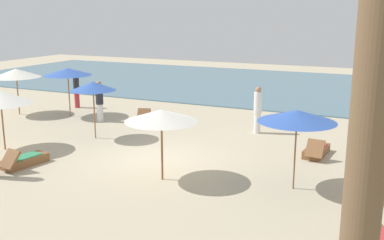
{
  "coord_description": "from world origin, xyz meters",
  "views": [
    {
      "loc": [
        7.3,
        -12.78,
        4.82
      ],
      "look_at": [
        0.65,
        1.51,
        1.1
      ],
      "focal_mm": 42.51,
      "sensor_mm": 36.0,
      "label": 1
    }
  ],
  "objects_px": {
    "umbrella_4": "(161,116)",
    "lounger_1": "(23,161)",
    "umbrella_0": "(297,116)",
    "umbrella_2": "(16,73)",
    "umbrella_7": "(68,72)",
    "lounger_3": "(316,151)",
    "person_1": "(100,101)",
    "person_4": "(258,109)",
    "person_5": "(76,90)",
    "lounger_2": "(155,118)",
    "umbrella_3": "(0,97)",
    "umbrella_6": "(93,86)"
  },
  "relations": [
    {
      "from": "umbrella_2",
      "to": "umbrella_4",
      "type": "bearing_deg",
      "value": -24.82
    },
    {
      "from": "person_1",
      "to": "person_5",
      "type": "height_order",
      "value": "person_1"
    },
    {
      "from": "umbrella_7",
      "to": "lounger_1",
      "type": "distance_m",
      "value": 7.54
    },
    {
      "from": "lounger_2",
      "to": "person_5",
      "type": "xyz_separation_m",
      "value": [
        -5.24,
        1.08,
        0.75
      ]
    },
    {
      "from": "umbrella_0",
      "to": "lounger_1",
      "type": "bearing_deg",
      "value": -168.33
    },
    {
      "from": "umbrella_0",
      "to": "lounger_3",
      "type": "height_order",
      "value": "umbrella_0"
    },
    {
      "from": "umbrella_3",
      "to": "person_1",
      "type": "xyz_separation_m",
      "value": [
        0.52,
        5.05,
        -0.98
      ]
    },
    {
      "from": "umbrella_7",
      "to": "lounger_2",
      "type": "height_order",
      "value": "umbrella_7"
    },
    {
      "from": "umbrella_2",
      "to": "umbrella_3",
      "type": "distance_m",
      "value": 6.08
    },
    {
      "from": "umbrella_3",
      "to": "lounger_1",
      "type": "bearing_deg",
      "value": -28.86
    },
    {
      "from": "lounger_1",
      "to": "person_1",
      "type": "bearing_deg",
      "value": 103.33
    },
    {
      "from": "umbrella_6",
      "to": "umbrella_7",
      "type": "distance_m",
      "value": 4.42
    },
    {
      "from": "umbrella_7",
      "to": "lounger_1",
      "type": "relative_size",
      "value": 1.31
    },
    {
      "from": "lounger_1",
      "to": "lounger_2",
      "type": "relative_size",
      "value": 0.98
    },
    {
      "from": "umbrella_6",
      "to": "lounger_3",
      "type": "bearing_deg",
      "value": 9.44
    },
    {
      "from": "lounger_1",
      "to": "person_1",
      "type": "distance_m",
      "value": 6.35
    },
    {
      "from": "lounger_3",
      "to": "person_5",
      "type": "relative_size",
      "value": 0.96
    },
    {
      "from": "umbrella_4",
      "to": "person_1",
      "type": "distance_m",
      "value": 8.17
    },
    {
      "from": "lounger_2",
      "to": "person_4",
      "type": "distance_m",
      "value": 4.87
    },
    {
      "from": "umbrella_4",
      "to": "lounger_1",
      "type": "distance_m",
      "value": 5.05
    },
    {
      "from": "person_1",
      "to": "umbrella_4",
      "type": "bearing_deg",
      "value": -41.07
    },
    {
      "from": "umbrella_4",
      "to": "lounger_2",
      "type": "bearing_deg",
      "value": 121.32
    },
    {
      "from": "umbrella_0",
      "to": "umbrella_7",
      "type": "bearing_deg",
      "value": 158.21
    },
    {
      "from": "umbrella_2",
      "to": "person_1",
      "type": "bearing_deg",
      "value": 5.43
    },
    {
      "from": "umbrella_6",
      "to": "person_5",
      "type": "distance_m",
      "value": 6.45
    },
    {
      "from": "umbrella_7",
      "to": "lounger_3",
      "type": "height_order",
      "value": "umbrella_7"
    },
    {
      "from": "umbrella_0",
      "to": "person_1",
      "type": "relative_size",
      "value": 1.21
    },
    {
      "from": "lounger_3",
      "to": "umbrella_3",
      "type": "bearing_deg",
      "value": -158.84
    },
    {
      "from": "person_4",
      "to": "lounger_1",
      "type": "bearing_deg",
      "value": -128.03
    },
    {
      "from": "umbrella_2",
      "to": "person_4",
      "type": "relative_size",
      "value": 1.19
    },
    {
      "from": "umbrella_2",
      "to": "person_4",
      "type": "xyz_separation_m",
      "value": [
        11.56,
        1.48,
        -1.03
      ]
    },
    {
      "from": "lounger_3",
      "to": "person_1",
      "type": "height_order",
      "value": "person_1"
    },
    {
      "from": "umbrella_3",
      "to": "person_5",
      "type": "bearing_deg",
      "value": 108.94
    },
    {
      "from": "person_4",
      "to": "person_5",
      "type": "bearing_deg",
      "value": 174.22
    },
    {
      "from": "umbrella_6",
      "to": "person_1",
      "type": "xyz_separation_m",
      "value": [
        -1.53,
        2.42,
        -1.13
      ]
    },
    {
      "from": "umbrella_4",
      "to": "person_1",
      "type": "relative_size",
      "value": 1.15
    },
    {
      "from": "umbrella_0",
      "to": "person_1",
      "type": "xyz_separation_m",
      "value": [
        -9.8,
        4.41,
        -1.15
      ]
    },
    {
      "from": "person_1",
      "to": "umbrella_2",
      "type": "bearing_deg",
      "value": -174.57
    },
    {
      "from": "umbrella_0",
      "to": "umbrella_2",
      "type": "height_order",
      "value": "umbrella_0"
    },
    {
      "from": "umbrella_2",
      "to": "umbrella_6",
      "type": "relative_size",
      "value": 1.02
    },
    {
      "from": "umbrella_0",
      "to": "person_5",
      "type": "distance_m",
      "value": 14.36
    },
    {
      "from": "person_5",
      "to": "umbrella_3",
      "type": "bearing_deg",
      "value": -71.06
    },
    {
      "from": "umbrella_4",
      "to": "person_1",
      "type": "xyz_separation_m",
      "value": [
        -6.11,
        5.33,
        -1.0
      ]
    },
    {
      "from": "umbrella_2",
      "to": "person_5",
      "type": "relative_size",
      "value": 1.28
    },
    {
      "from": "lounger_1",
      "to": "lounger_3",
      "type": "xyz_separation_m",
      "value": [
        8.38,
        5.1,
        0.0
      ]
    },
    {
      "from": "umbrella_3",
      "to": "lounger_2",
      "type": "distance_m",
      "value": 6.87
    },
    {
      "from": "umbrella_0",
      "to": "umbrella_4",
      "type": "relative_size",
      "value": 1.06
    },
    {
      "from": "umbrella_3",
      "to": "lounger_1",
      "type": "distance_m",
      "value": 2.86
    },
    {
      "from": "lounger_3",
      "to": "person_1",
      "type": "distance_m",
      "value": 9.92
    },
    {
      "from": "umbrella_3",
      "to": "lounger_2",
      "type": "relative_size",
      "value": 1.24
    }
  ]
}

